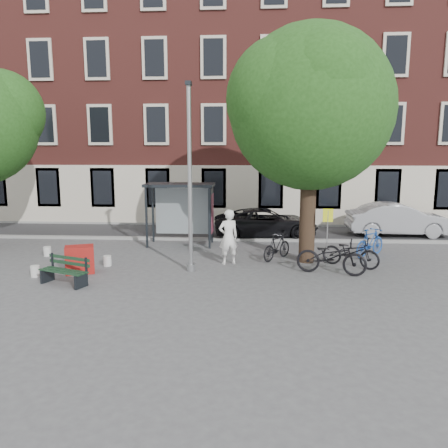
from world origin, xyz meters
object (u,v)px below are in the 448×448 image
object	(u,v)px
bike_a	(331,256)
bike_c	(351,252)
car_silver	(398,219)
bike_b	(370,243)
car_dark	(266,223)
notice_sign	(328,224)
lamppost	(190,188)
bus_shelter	(190,200)
painter	(228,237)
bench	(65,272)
red_stand	(80,260)
bike_d	(277,247)

from	to	relation	value
bike_a	bike_c	distance (m)	1.26
bike_a	car_silver	size ratio (longest dim) A/B	0.48
bike_b	car_dark	distance (m)	5.23
notice_sign	lamppost	bearing A→B (deg)	-168.95
bus_shelter	bike_c	bearing A→B (deg)	-28.18
car_dark	painter	bearing A→B (deg)	158.69
lamppost	bike_c	bearing A→B (deg)	9.08
bench	red_stand	xyz separation A→B (m)	(-0.03, 1.25, 0.07)
painter	bike_c	xyz separation A→B (m)	(4.23, -0.12, -0.45)
bike_d	notice_sign	xyz separation A→B (m)	(1.67, -0.77, 0.99)
bike_a	notice_sign	world-z (taller)	notice_sign
bus_shelter	bench	distance (m)	6.71
bus_shelter	red_stand	bearing A→B (deg)	-123.25
bench	bike_b	bearing A→B (deg)	44.34
painter	bike_b	size ratio (longest dim) A/B	1.09
painter	bus_shelter	bearing A→B (deg)	-82.32
bus_shelter	notice_sign	size ratio (longest dim) A/B	1.41
bench	car_dark	size ratio (longest dim) A/B	0.35
bus_shelter	bike_d	xyz separation A→B (m)	(3.56, -2.40, -1.43)
painter	car_silver	bearing A→B (deg)	-165.92
lamppost	bench	bearing A→B (deg)	-154.41
bench	car_dark	distance (m)	9.93
painter	bench	xyz separation A→B (m)	(-4.77, -2.70, -0.60)
car_silver	bike_a	bearing A→B (deg)	147.18
bike_c	bike_d	size ratio (longest dim) A/B	1.23
bench	red_stand	world-z (taller)	red_stand
lamppost	painter	xyz separation A→B (m)	(1.20, 0.99, -1.81)
bus_shelter	bike_b	world-z (taller)	bus_shelter
red_stand	bus_shelter	bearing A→B (deg)	56.75
painter	bike_a	bearing A→B (deg)	140.20
bench	bike_a	bearing A→B (deg)	33.27
bike_b	car_silver	bearing A→B (deg)	-73.26
bench	bike_d	world-z (taller)	bike_d
lamppost	bike_a	bearing A→B (deg)	-0.96
bench	notice_sign	size ratio (longest dim) A/B	0.82
bike_c	notice_sign	xyz separation A→B (m)	(-0.81, 0.06, 0.96)
lamppost	car_dark	distance (m)	6.90
bench	notice_sign	distance (m)	8.68
bus_shelter	painter	world-z (taller)	bus_shelter
car_dark	notice_sign	xyz separation A→B (m)	(1.95, -5.07, 0.82)
bike_b	bike_d	size ratio (longest dim) A/B	1.10
lamppost	bike_a	size ratio (longest dim) A/B	2.73
lamppost	red_stand	xyz separation A→B (m)	(-3.60, -0.47, -2.33)
lamppost	car_silver	size ratio (longest dim) A/B	1.31
bike_b	notice_sign	size ratio (longest dim) A/B	0.89
bench	bike_c	world-z (taller)	bike_c
notice_sign	bench	bearing A→B (deg)	-162.47
bike_a	bike_b	bearing A→B (deg)	-21.48
car_silver	bench	bearing A→B (deg)	123.50
car_silver	red_stand	world-z (taller)	car_silver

